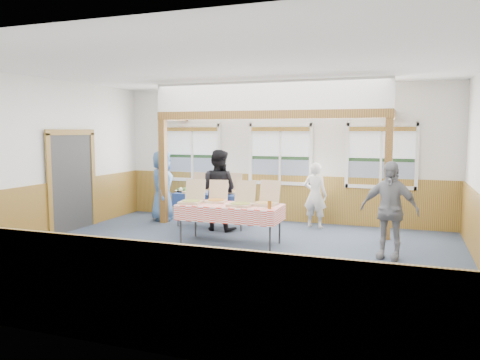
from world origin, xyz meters
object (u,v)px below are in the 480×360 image
object	(u,v)px
woman_black	(218,190)
man_blue	(162,185)
table_right	(230,207)
table_left	(214,196)
woman_white	(315,195)
person_grey	(389,210)

from	to	relation	value
woman_black	man_blue	xyz separation A→B (m)	(-1.70, 0.59, -0.03)
table_right	woman_black	size ratio (longest dim) A/B	1.18
table_left	woman_white	distance (m)	2.27
woman_white	man_blue	world-z (taller)	man_blue
woman_white	man_blue	size ratio (longest dim) A/B	0.86
table_left	person_grey	distance (m)	4.09
woman_white	man_blue	bearing A→B (deg)	16.70
woman_black	person_grey	size ratio (longest dim) A/B	1.06
table_right	table_left	bearing A→B (deg)	114.23
woman_white	person_grey	distance (m)	2.67
table_left	man_blue	bearing A→B (deg)	156.11
woman_white	person_grey	xyz separation A→B (m)	(1.65, -2.10, 0.10)
woman_black	man_blue	distance (m)	1.80
table_left	woman_white	size ratio (longest dim) A/B	1.25
table_right	person_grey	distance (m)	2.89
table_right	man_blue	bearing A→B (deg)	135.51
table_right	woman_white	distance (m)	2.40
woman_black	man_blue	bearing A→B (deg)	-13.07
woman_black	person_grey	distance (m)	3.75
person_grey	table_right	bearing A→B (deg)	-169.71
table_right	man_blue	xyz separation A→B (m)	(-2.39, 1.68, 0.14)
table_right	man_blue	distance (m)	2.92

